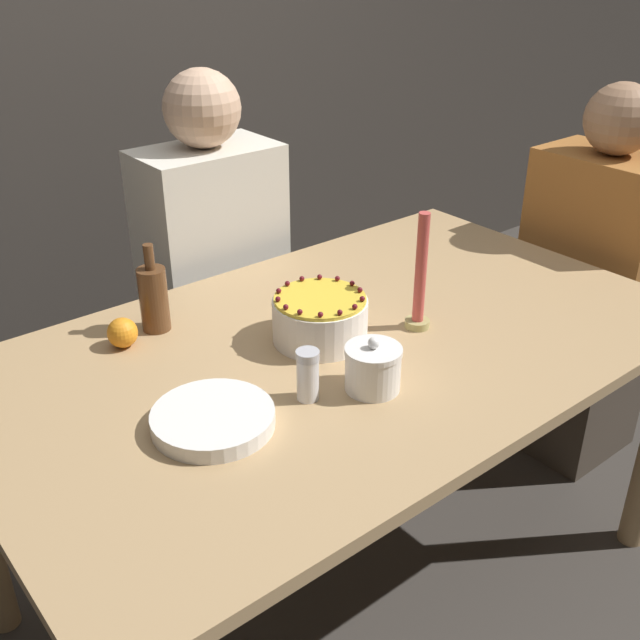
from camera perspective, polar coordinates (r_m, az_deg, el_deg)
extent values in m
plane|color=#3D3833|center=(2.16, 1.38, -19.04)|extent=(12.00, 12.00, 0.00)
cube|color=#38332D|center=(2.71, -19.24, 20.62)|extent=(8.00, 0.05, 2.60)
cube|color=tan|center=(1.70, 1.66, -2.03)|extent=(1.62, 0.97, 0.03)
cylinder|color=tan|center=(2.61, 8.06, -0.27)|extent=(0.07, 0.07, 0.71)
cylinder|color=white|center=(1.68, 0.00, 0.00)|extent=(0.21, 0.21, 0.10)
cylinder|color=yellow|center=(1.65, 0.00, 1.63)|extent=(0.21, 0.21, 0.01)
sphere|color=maroon|center=(1.70, 2.46, 2.82)|extent=(0.01, 0.01, 0.01)
sphere|color=maroon|center=(1.72, 1.33, 3.18)|extent=(0.01, 0.01, 0.01)
sphere|color=maroon|center=(1.73, -0.03, 3.31)|extent=(0.01, 0.01, 0.01)
sphere|color=maroon|center=(1.72, -1.39, 3.17)|extent=(0.01, 0.01, 0.01)
sphere|color=maroon|center=(1.70, -2.51, 2.80)|extent=(0.01, 0.01, 0.01)
sphere|color=maroon|center=(1.67, -3.17, 2.24)|extent=(0.01, 0.01, 0.01)
sphere|color=maroon|center=(1.63, -3.23, 1.60)|extent=(0.01, 0.01, 0.01)
sphere|color=maroon|center=(1.60, -2.63, 1.00)|extent=(0.01, 0.01, 0.01)
sphere|color=maroon|center=(1.57, -1.46, 0.57)|extent=(0.01, 0.01, 0.01)
sphere|color=maroon|center=(1.56, 0.03, 0.42)|extent=(0.01, 0.01, 0.01)
sphere|color=maroon|center=(1.57, 1.52, 0.59)|extent=(0.01, 0.01, 0.01)
sphere|color=maroon|center=(1.60, 2.67, 1.02)|extent=(0.01, 0.01, 0.01)
sphere|color=maroon|center=(1.63, 3.24, 1.63)|extent=(0.01, 0.01, 0.01)
sphere|color=maroon|center=(1.67, 3.15, 2.27)|extent=(0.01, 0.01, 0.01)
cylinder|color=white|center=(1.51, 4.04, -3.90)|extent=(0.11, 0.11, 0.08)
cylinder|color=white|center=(1.48, 4.10, -2.36)|extent=(0.12, 0.12, 0.01)
sphere|color=white|center=(1.47, 4.13, -1.75)|extent=(0.02, 0.02, 0.02)
cylinder|color=white|center=(1.47, -0.94, -4.52)|extent=(0.04, 0.04, 0.09)
cylinder|color=silver|center=(1.44, -0.95, -2.72)|extent=(0.05, 0.05, 0.02)
cylinder|color=white|center=(1.43, -8.12, -7.86)|extent=(0.23, 0.23, 0.01)
cylinder|color=white|center=(1.43, -8.15, -7.60)|extent=(0.23, 0.23, 0.01)
cylinder|color=white|center=(1.42, -8.17, -7.34)|extent=(0.23, 0.23, 0.01)
cylinder|color=white|center=(1.42, -8.19, -7.08)|extent=(0.23, 0.23, 0.01)
cylinder|color=tan|center=(1.76, 7.41, -0.24)|extent=(0.06, 0.06, 0.02)
cylinder|color=#CC4C47|center=(1.70, 7.70, 3.93)|extent=(0.03, 0.03, 0.26)
cylinder|color=brown|center=(1.75, -12.54, 1.54)|extent=(0.07, 0.07, 0.15)
cylinder|color=brown|center=(1.71, -12.91, 4.71)|extent=(0.02, 0.02, 0.06)
sphere|color=orange|center=(1.71, -14.82, -0.94)|extent=(0.07, 0.07, 0.07)
cube|color=#2D2D38|center=(2.48, -7.43, -5.40)|extent=(0.34, 0.34, 0.45)
cube|color=silver|center=(2.24, -8.24, 5.68)|extent=(0.40, 0.24, 0.58)
sphere|color=#D8AD8C|center=(2.12, -8.98, 15.64)|extent=(0.21, 0.21, 0.21)
cube|color=#473D33|center=(2.64, 18.60, -4.54)|extent=(0.34, 0.34, 0.45)
cube|color=#A5662D|center=(2.42, 20.37, 5.47)|extent=(0.24, 0.40, 0.55)
sphere|color=#9E7556|center=(2.32, 21.93, 14.02)|extent=(0.20, 0.20, 0.20)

